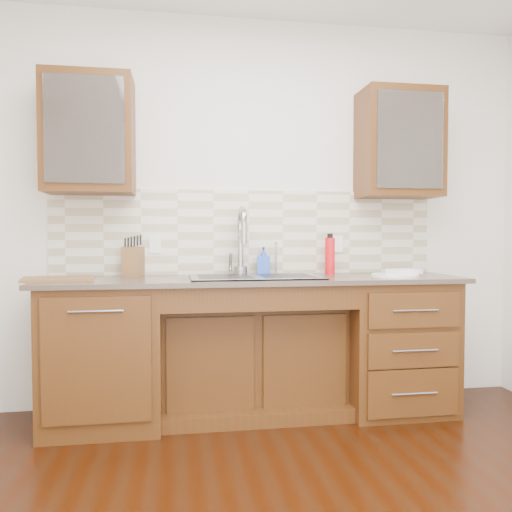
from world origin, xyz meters
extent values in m
cube|color=silver|center=(0.00, 1.80, 1.35)|extent=(4.00, 0.10, 2.70)
cube|color=#593014|center=(-0.95, 1.44, 0.44)|extent=(0.70, 0.62, 0.88)
cube|color=#593014|center=(0.00, 1.53, 0.35)|extent=(1.20, 0.44, 0.70)
cube|color=#593014|center=(0.95, 1.44, 0.44)|extent=(0.70, 0.62, 0.88)
cube|color=#84705B|center=(0.00, 1.43, 0.90)|extent=(2.70, 0.65, 0.03)
cube|color=beige|center=(0.00, 1.74, 1.21)|extent=(2.70, 0.02, 0.59)
cube|color=#9E9EA5|center=(0.00, 1.41, 0.83)|extent=(0.84, 0.46, 0.19)
cylinder|color=#999993|center=(-0.07, 1.64, 1.11)|extent=(0.04, 0.04, 0.40)
cylinder|color=#999993|center=(0.18, 1.65, 1.03)|extent=(0.02, 0.02, 0.24)
cube|color=#593014|center=(-1.05, 1.58, 1.83)|extent=(0.55, 0.34, 0.75)
cube|color=#593014|center=(1.05, 1.58, 1.83)|extent=(0.55, 0.34, 0.75)
cube|color=white|center=(-0.65, 1.73, 1.12)|extent=(0.08, 0.01, 0.12)
cube|color=white|center=(0.65, 1.73, 1.12)|extent=(0.08, 0.01, 0.12)
imported|color=blue|center=(0.09, 1.65, 1.01)|extent=(0.10, 0.10, 0.19)
cylinder|color=red|center=(0.56, 1.62, 1.04)|extent=(0.07, 0.07, 0.26)
cylinder|color=white|center=(0.92, 1.35, 0.92)|extent=(0.32, 0.32, 0.02)
cube|color=silver|center=(1.00, 1.38, 0.94)|extent=(0.23, 0.19, 0.03)
cube|color=#9E5430|center=(-0.79, 1.66, 1.01)|extent=(0.15, 0.20, 0.20)
cube|color=#A96D47|center=(-1.21, 1.40, 0.92)|extent=(0.45, 0.35, 0.02)
imported|color=white|center=(-1.13, 1.58, 1.77)|extent=(0.15, 0.15, 0.10)
imported|color=silver|center=(-0.97, 1.58, 1.77)|extent=(0.11, 0.11, 0.09)
imported|color=white|center=(0.97, 1.58, 1.78)|extent=(0.16, 0.16, 0.11)
imported|color=white|center=(1.15, 1.58, 1.77)|extent=(0.11, 0.11, 0.09)
camera|label=1|loc=(-0.50, -1.76, 1.18)|focal=35.00mm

